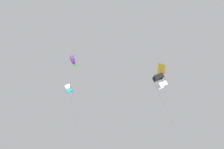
# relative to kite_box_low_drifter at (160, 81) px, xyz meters

# --- Properties ---
(kite_box_low_drifter) EXTENTS (3.41, 2.74, 9.52)m
(kite_box_low_drifter) POSITION_rel_kite_box_low_drifter_xyz_m (0.00, 0.00, 0.00)
(kite_box_low_drifter) COLOR black
(kite_delta_near_right) EXTENTS (2.20, 3.38, 7.53)m
(kite_delta_near_right) POSITION_rel_kite_box_low_drifter_xyz_m (-5.93, -4.89, 4.73)
(kite_delta_near_right) COLOR yellow
(kite_fish_highest) EXTENTS (3.08, 2.35, 10.06)m
(kite_fish_highest) POSITION_rel_kite_box_low_drifter_xyz_m (7.27, -17.01, 8.06)
(kite_fish_highest) COLOR purple
(kite_box_mid_left) EXTENTS (3.19, 2.85, 9.60)m
(kite_box_mid_left) POSITION_rel_kite_box_low_drifter_xyz_m (7.41, -17.74, 1.90)
(kite_box_mid_left) COLOR white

